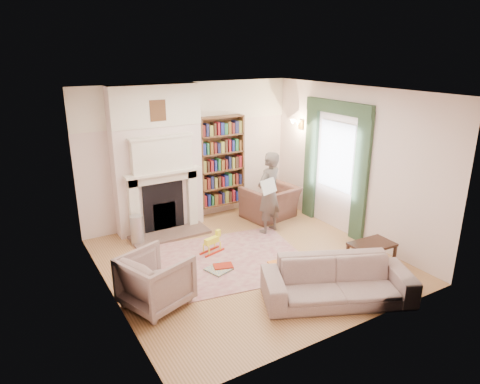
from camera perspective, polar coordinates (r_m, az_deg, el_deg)
floor at (r=7.33m, az=1.01°, el=-9.09°), size 4.50×4.50×0.00m
ceiling at (r=6.52m, az=1.15°, el=13.26°), size 4.50×4.50×0.00m
wall_back at (r=8.72m, az=-6.74°, el=5.16°), size 4.50×0.00×4.50m
wall_front at (r=5.14m, az=14.41°, el=-4.99°), size 4.50×0.00×4.50m
wall_left at (r=5.99m, az=-17.59°, el=-1.88°), size 0.00×4.50×4.50m
wall_right at (r=8.16m, az=14.67°, el=3.75°), size 0.00×4.50×4.50m
fireplace at (r=8.28m, az=-10.91°, el=4.12°), size 1.70×0.58×2.80m
bookcase at (r=8.94m, az=-2.53°, el=4.11°), size 1.00×0.24×1.85m
window at (r=8.42m, az=12.72°, el=4.69°), size 0.02×0.90×1.30m
curtain_left at (r=7.98m, az=15.81°, el=1.82°), size 0.07×0.32×2.40m
curtain_right at (r=8.96m, az=9.40°, el=4.07°), size 0.07×0.32×2.40m
pelmet at (r=8.22m, az=12.94°, el=10.96°), size 0.09×1.70×0.24m
wall_sconce at (r=9.01m, az=7.16°, el=8.82°), size 0.20×0.24×0.24m
rug at (r=7.31m, az=-2.16°, el=-9.14°), size 2.98×2.48×0.01m
armchair_reading at (r=9.01m, az=4.02°, el=-1.38°), size 1.16×1.05×0.67m
armchair_left at (r=6.11m, az=-11.16°, el=-11.47°), size 1.06×1.05×0.76m
sofa at (r=6.28m, az=12.87°, el=-11.51°), size 2.23×1.60×0.61m
man_reading at (r=8.15m, az=3.87°, el=-0.12°), size 0.67×0.54×1.59m
newspaper at (r=7.85m, az=3.83°, el=0.77°), size 0.40×0.23×0.26m
coffee_table at (r=7.29m, az=17.04°, el=-8.15°), size 0.72×0.48×0.45m
paraffin_heater at (r=8.02m, az=-13.55°, el=-4.95°), size 0.26×0.26×0.55m
rocking_horse at (r=7.51m, az=-3.77°, el=-6.77°), size 0.48×0.29×0.39m
board_game at (r=7.01m, az=-2.86°, el=-10.24°), size 0.44×0.44×0.03m
game_box_lid at (r=7.06m, az=-2.26°, el=-9.92°), size 0.36×0.29×0.05m
comic_annuals at (r=7.11m, az=4.70°, el=-9.91°), size 0.46×0.47×0.02m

